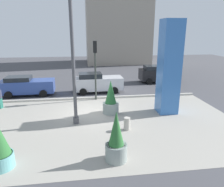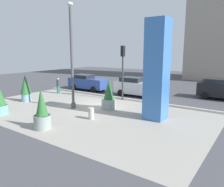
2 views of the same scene
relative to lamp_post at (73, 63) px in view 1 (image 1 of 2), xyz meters
The scene contains 12 objects.
ground_plane 6.86m from the lamp_post, 79.55° to the left, with size 60.00×60.00×0.00m, color #47474C.
plaza_pavement 3.89m from the lamp_post, 18.11° to the right, with size 18.00×10.00×0.02m, color #9E998E.
curb_strip 6.10m from the lamp_post, 77.68° to the left, with size 18.00×0.24×0.16m, color #B7B2A8.
lamp_post is the anchor object (origin of this frame).
art_pillar_blue 6.31m from the lamp_post, 10.20° to the left, with size 1.26×1.26×6.20m, color #3870BC.
potted_plant_near_right 3.88m from the lamp_post, 30.94° to the left, with size 1.09×1.09×2.31m.
potted_plant_curbside 5.37m from the lamp_post, 66.52° to the right, with size 0.96×0.96×2.29m.
concrete_bollard 4.63m from the lamp_post, 24.45° to the right, with size 0.36×0.36×0.75m, color #B2ADA3.
traffic_light_corner 4.85m from the lamp_post, 71.76° to the left, with size 0.28×0.42×4.72m.
car_passing_lane 7.57m from the lamp_post, 75.61° to the left, with size 4.55×2.06×1.80m.
car_intersection 8.46m from the lamp_post, 123.52° to the left, with size 4.57×2.06×1.70m.
car_curb_west 13.40m from the lamp_post, 49.02° to the left, with size 4.01×2.06×1.84m.
Camera 1 is at (-0.50, -14.02, 5.48)m, focal length 34.50 mm.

